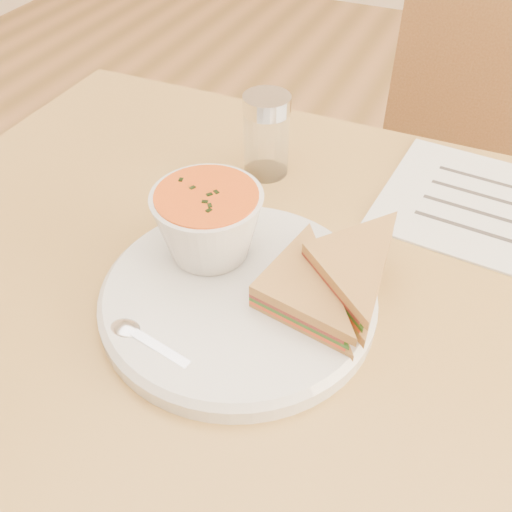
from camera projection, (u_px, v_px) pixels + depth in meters
The scene contains 9 objects.
dining_table at pixel (294, 476), 0.82m from camera, with size 1.00×0.70×0.75m, color olive, non-canonical shape.
chair_far at pixel (457, 258), 1.03m from camera, with size 0.41×0.41×0.92m, color brown, non-canonical shape.
plate at pixel (238, 298), 0.55m from camera, with size 0.27×0.27×0.02m, color silver, non-canonical shape.
soup_bowl at pixel (209, 226), 0.56m from camera, with size 0.11×0.11×0.08m, color silver, non-canonical shape.
sandwich_half_a at pixel (249, 299), 0.52m from camera, with size 0.11×0.11×0.03m, color #BD7E42, non-canonical shape.
sandwich_half_b at pixel (301, 256), 0.54m from camera, with size 0.11×0.11×0.03m, color #BD7E42, non-canonical shape.
spoon at pixel (163, 351), 0.49m from camera, with size 0.15×0.03×0.01m, color silver, non-canonical shape.
paper_menu at pixel (510, 213), 0.66m from camera, with size 0.29×0.21×0.00m, color white, non-canonical shape.
condiment_shaker at pixel (266, 136), 0.69m from camera, with size 0.06×0.06×0.10m, color silver, non-canonical shape.
Camera 1 is at (0.11, -0.38, 1.16)m, focal length 40.00 mm.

